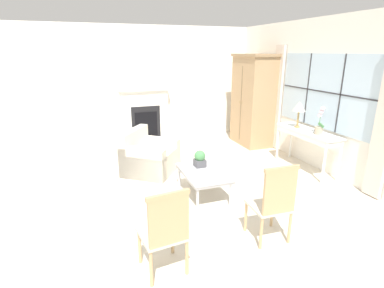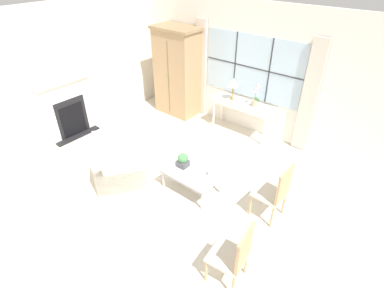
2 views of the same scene
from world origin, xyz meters
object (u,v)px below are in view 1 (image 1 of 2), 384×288
at_px(accent_chair_wooden, 165,229).
at_px(side_chair_wooden, 274,200).
at_px(table_lamp, 299,107).
at_px(pillar_candle, 218,174).
at_px(armchair_upholstered, 150,158).
at_px(potted_plant_small, 200,159).
at_px(console_table, 308,135).
at_px(armoire, 253,100).
at_px(coffee_table, 203,174).
at_px(fireplace, 145,112).
at_px(potted_orchid, 320,124).

bearing_deg(accent_chair_wooden, side_chair_wooden, 95.03).
bearing_deg(table_lamp, pillar_candle, -65.55).
distance_m(armchair_upholstered, potted_plant_small, 1.25).
bearing_deg(console_table, armoire, -176.58).
distance_m(coffee_table, pillar_candle, 0.35).
relative_size(armoire, pillar_candle, 14.85).
bearing_deg(fireplace, side_chair_wooden, 6.85).
bearing_deg(accent_chair_wooden, fireplace, 171.07).
height_order(armoire, coffee_table, armoire).
distance_m(potted_orchid, armchair_upholstered, 3.15).
bearing_deg(table_lamp, fireplace, -137.28).
distance_m(armchair_upholstered, accent_chair_wooden, 2.82).
xyz_separation_m(side_chair_wooden, pillar_candle, (-1.08, -0.21, -0.08)).
relative_size(fireplace, pillar_candle, 14.89).
bearing_deg(potted_plant_small, side_chair_wooden, 10.48).
relative_size(coffee_table, potted_plant_small, 3.58).
height_order(console_table, potted_plant_small, console_table).
relative_size(armoire, accent_chair_wooden, 2.21).
bearing_deg(fireplace, pillar_candle, 5.64).
bearing_deg(potted_orchid, coffee_table, -87.50).
distance_m(console_table, coffee_table, 2.33).
relative_size(accent_chair_wooden, pillar_candle, 6.72).
distance_m(table_lamp, accent_chair_wooden, 3.94).
height_order(side_chair_wooden, potted_plant_small, side_chair_wooden).
height_order(armchair_upholstered, pillar_candle, armchair_upholstered).
bearing_deg(side_chair_wooden, armoire, 153.00).
height_order(fireplace, pillar_candle, fireplace).
xyz_separation_m(fireplace, table_lamp, (2.68, 2.47, 0.43)).
distance_m(fireplace, console_table, 3.87).
relative_size(potted_plant_small, pillar_candle, 1.88).
height_order(table_lamp, potted_orchid, potted_orchid).
bearing_deg(armoire, accent_chair_wooden, -40.30).
relative_size(fireplace, armchair_upholstered, 1.72).
xyz_separation_m(armchair_upholstered, pillar_candle, (1.58, 0.70, 0.20)).
distance_m(side_chair_wooden, pillar_candle, 1.11).
distance_m(potted_orchid, pillar_candle, 2.24).
height_order(table_lamp, accent_chair_wooden, table_lamp).
distance_m(armoire, table_lamp, 1.59).
bearing_deg(armoire, console_table, 3.42).
bearing_deg(armoire, potted_orchid, 2.33).
distance_m(console_table, side_chair_wooden, 2.66).
bearing_deg(armoire, pillar_candle, -38.94).
bearing_deg(armchair_upholstered, accent_chair_wooden, -8.59).
distance_m(fireplace, side_chair_wooden, 4.76).
bearing_deg(side_chair_wooden, fireplace, -173.15).
height_order(fireplace, accent_chair_wooden, fireplace).
xyz_separation_m(table_lamp, coffee_table, (0.64, -2.22, -0.80)).
xyz_separation_m(coffee_table, pillar_candle, (0.32, 0.11, 0.10)).
bearing_deg(armchair_upholstered, armoire, 109.29).
distance_m(accent_chair_wooden, potted_plant_small, 2.01).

